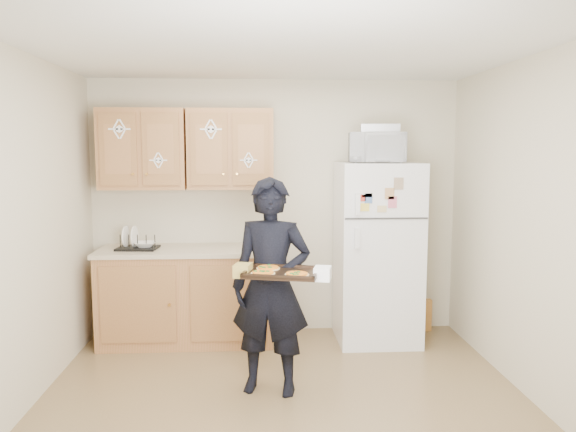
{
  "coord_description": "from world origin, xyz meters",
  "views": [
    {
      "loc": [
        -0.19,
        -3.75,
        1.82
      ],
      "look_at": [
        0.05,
        0.45,
        1.32
      ],
      "focal_mm": 35.0,
      "sensor_mm": 36.0,
      "label": 1
    }
  ],
  "objects": [
    {
      "name": "upper_cab_left",
      "position": [
        -1.25,
        1.61,
        1.83
      ],
      "size": [
        0.8,
        0.33,
        0.75
      ],
      "primitive_type": "cube",
      "color": "olive",
      "rests_on": "wall_back"
    },
    {
      "name": "wall_front",
      "position": [
        0.0,
        -1.8,
        1.25
      ],
      "size": [
        3.6,
        0.04,
        2.5
      ],
      "primitive_type": "cube",
      "color": "beige",
      "rests_on": "floor"
    },
    {
      "name": "baking_tray",
      "position": [
        -0.02,
        0.03,
        0.97
      ],
      "size": [
        0.57,
        0.47,
        0.04
      ],
      "primitive_type": "cube",
      "rotation": [
        0.0,
        0.0,
        -0.24
      ],
      "color": "black",
      "rests_on": "person"
    },
    {
      "name": "wall_right",
      "position": [
        1.8,
        0.0,
        1.25
      ],
      "size": [
        0.04,
        3.6,
        2.5
      ],
      "primitive_type": "cube",
      "color": "beige",
      "rests_on": "floor"
    },
    {
      "name": "pizza_front_right",
      "position": [
        0.08,
        -0.08,
        0.99
      ],
      "size": [
        0.17,
        0.17,
        0.02
      ],
      "primitive_type": "cylinder",
      "color": "orange",
      "rests_on": "baking_tray"
    },
    {
      "name": "soap_bottle",
      "position": [
        -0.19,
        1.42,
        1.0
      ],
      "size": [
        0.11,
        0.11,
        0.2
      ],
      "primitive_type": "imported",
      "rotation": [
        0.0,
        0.0,
        0.19
      ],
      "color": "white",
      "rests_on": "countertop"
    },
    {
      "name": "foil_pan",
      "position": [
        0.95,
        1.41,
        2.02
      ],
      "size": [
        0.38,
        0.29,
        0.07
      ],
      "primitive_type": "cube",
      "rotation": [
        0.0,
        0.0,
        -0.14
      ],
      "color": "#B1B3B9",
      "rests_on": "microwave"
    },
    {
      "name": "microwave",
      "position": [
        0.91,
        1.38,
        1.84
      ],
      "size": [
        0.53,
        0.39,
        0.28
      ],
      "primitive_type": "imported",
      "rotation": [
        0.0,
        0.0,
        -0.09
      ],
      "color": "white",
      "rests_on": "refrigerator"
    },
    {
      "name": "wall_left",
      "position": [
        -1.8,
        0.0,
        1.25
      ],
      "size": [
        0.04,
        3.6,
        2.5
      ],
      "primitive_type": "cube",
      "color": "beige",
      "rests_on": "floor"
    },
    {
      "name": "floor",
      "position": [
        0.0,
        0.0,
        0.0
      ],
      "size": [
        3.6,
        3.6,
        0.0
      ],
      "primitive_type": "plane",
      "color": "brown",
      "rests_on": "ground"
    },
    {
      "name": "upper_cab_right",
      "position": [
        -0.43,
        1.61,
        1.83
      ],
      "size": [
        0.8,
        0.33,
        0.75
      ],
      "primitive_type": "cube",
      "color": "olive",
      "rests_on": "wall_back"
    },
    {
      "name": "refrigerator",
      "position": [
        0.95,
        1.43,
        0.85
      ],
      "size": [
        0.75,
        0.7,
        1.7
      ],
      "primitive_type": "cube",
      "color": "white",
      "rests_on": "floor"
    },
    {
      "name": "person",
      "position": [
        -0.09,
        0.32,
        0.81
      ],
      "size": [
        0.67,
        0.52,
        1.62
      ],
      "primitive_type": "imported",
      "rotation": [
        0.0,
        0.0,
        -0.24
      ],
      "color": "black",
      "rests_on": "floor"
    },
    {
      "name": "bowl",
      "position": [
        -1.23,
        1.47,
        0.94
      ],
      "size": [
        0.21,
        0.21,
        0.05
      ],
      "primitive_type": "imported",
      "rotation": [
        0.0,
        0.0,
        0.07
      ],
      "color": "white",
      "rests_on": "dish_rack"
    },
    {
      "name": "dish_rack",
      "position": [
        -1.3,
        1.47,
        0.97
      ],
      "size": [
        0.39,
        0.3,
        0.14
      ],
      "primitive_type": "cube",
      "rotation": [
        0.0,
        0.0,
        -0.09
      ],
      "color": "black",
      "rests_on": "countertop"
    },
    {
      "name": "pizza_back_left",
      "position": [
        -0.11,
        0.14,
        0.99
      ],
      "size": [
        0.17,
        0.17,
        0.02
      ],
      "primitive_type": "cylinder",
      "color": "orange",
      "rests_on": "baking_tray"
    },
    {
      "name": "pizza_front_left",
      "position": [
        -0.15,
        -0.02,
        0.99
      ],
      "size": [
        0.17,
        0.17,
        0.02
      ],
      "primitive_type": "cylinder",
      "color": "orange",
      "rests_on": "baking_tray"
    },
    {
      "name": "countertop",
      "position": [
        -0.85,
        1.48,
        0.88
      ],
      "size": [
        1.64,
        0.64,
        0.04
      ],
      "primitive_type": "cube",
      "color": "beige",
      "rests_on": "base_cabinet"
    },
    {
      "name": "wall_back",
      "position": [
        0.0,
        1.8,
        1.25
      ],
      "size": [
        3.6,
        0.04,
        2.5
      ],
      "primitive_type": "cube",
      "color": "beige",
      "rests_on": "floor"
    },
    {
      "name": "ceiling",
      "position": [
        0.0,
        0.0,
        2.5
      ],
      "size": [
        3.6,
        3.6,
        0.0
      ],
      "primitive_type": "plane",
      "color": "white",
      "rests_on": "wall_back"
    },
    {
      "name": "cereal_box",
      "position": [
        1.47,
        1.67,
        0.16
      ],
      "size": [
        0.2,
        0.07,
        0.32
      ],
      "primitive_type": "cube",
      "color": "#E0AB4F",
      "rests_on": "floor"
    },
    {
      "name": "base_cabinet",
      "position": [
        -0.85,
        1.48,
        0.43
      ],
      "size": [
        1.6,
        0.6,
        0.86
      ],
      "primitive_type": "cube",
      "color": "olive",
      "rests_on": "floor"
    }
  ]
}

